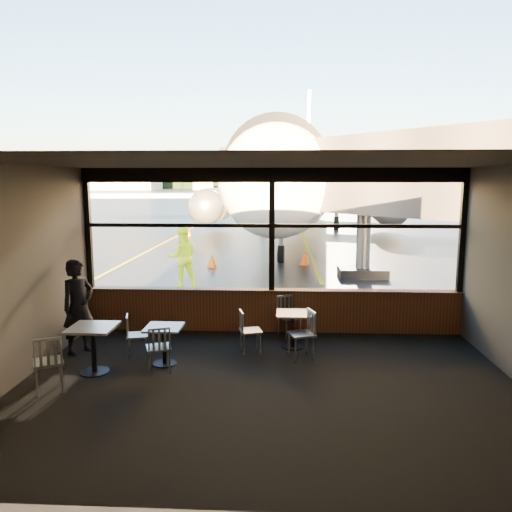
# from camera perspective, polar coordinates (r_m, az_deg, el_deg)

# --- Properties ---
(ground_plane) EXTENTS (520.00, 520.00, 0.00)m
(ground_plane) POSITION_cam_1_polar(r_m,az_deg,el_deg) (130.52, 2.84, 7.11)
(ground_plane) COLOR black
(ground_plane) RESTS_ON ground
(carpet_floor) EXTENTS (8.00, 6.00, 0.01)m
(carpet_floor) POSITION_cam_1_polar(r_m,az_deg,el_deg) (8.14, 1.33, -14.72)
(carpet_floor) COLOR black
(carpet_floor) RESTS_ON ground
(ceiling) EXTENTS (8.00, 6.00, 0.04)m
(ceiling) POSITION_cam_1_polar(r_m,az_deg,el_deg) (7.49, 1.43, 10.63)
(ceiling) COLOR #38332D
(ceiling) RESTS_ON ground
(wall_left) EXTENTS (0.04, 6.00, 3.50)m
(wall_left) POSITION_cam_1_polar(r_m,az_deg,el_deg) (8.70, -25.99, -2.10)
(wall_left) COLOR #474139
(wall_left) RESTS_ON ground
(wall_back) EXTENTS (8.00, 0.04, 3.50)m
(wall_back) POSITION_cam_1_polar(r_m,az_deg,el_deg) (4.72, 0.39, -9.68)
(wall_back) COLOR #474139
(wall_back) RESTS_ON ground
(window_sill) EXTENTS (8.00, 0.28, 0.90)m
(window_sill) POSITION_cam_1_polar(r_m,az_deg,el_deg) (10.84, 1.79, -6.30)
(window_sill) COLOR brown
(window_sill) RESTS_ON ground
(window_header) EXTENTS (8.00, 0.18, 0.30)m
(window_header) POSITION_cam_1_polar(r_m,az_deg,el_deg) (10.48, 1.86, 9.21)
(window_header) COLOR black
(window_header) RESTS_ON ground
(mullion_left) EXTENTS (0.12, 0.12, 2.60)m
(mullion_left) POSITION_cam_1_polar(r_m,az_deg,el_deg) (11.32, -18.62, 2.89)
(mullion_left) COLOR black
(mullion_left) RESTS_ON ground
(mullion_centre) EXTENTS (0.12, 0.12, 2.60)m
(mullion_centre) POSITION_cam_1_polar(r_m,az_deg,el_deg) (10.53, 1.83, 2.94)
(mullion_centre) COLOR black
(mullion_centre) RESTS_ON ground
(mullion_right) EXTENTS (0.12, 0.12, 2.60)m
(mullion_right) POSITION_cam_1_polar(r_m,az_deg,el_deg) (11.18, 22.54, 2.62)
(mullion_right) COLOR black
(mullion_right) RESTS_ON ground
(window_transom) EXTENTS (8.00, 0.10, 0.08)m
(window_transom) POSITION_cam_1_polar(r_m,az_deg,el_deg) (10.52, 1.83, 3.49)
(window_transom) COLOR black
(window_transom) RESTS_ON ground
(airliner) EXTENTS (35.58, 41.44, 11.84)m
(airliner) POSITION_cam_1_polar(r_m,az_deg,el_deg) (32.97, 5.02, 13.19)
(airliner) COLOR white
(airliner) RESTS_ON ground_plane
(jet_bridge) EXTENTS (9.62, 11.76, 5.13)m
(jet_bridge) POSITION_cam_1_polar(r_m,az_deg,el_deg) (16.35, 15.00, 5.94)
(jet_bridge) COLOR #2C2C2F
(jet_bridge) RESTS_ON ground_plane
(cafe_table_near) EXTENTS (0.64, 0.64, 0.71)m
(cafe_table_near) POSITION_cam_1_polar(r_m,az_deg,el_deg) (9.84, 4.25, -8.46)
(cafe_table_near) COLOR #9B968E
(cafe_table_near) RESTS_ON carpet_floor
(cafe_table_mid) EXTENTS (0.63, 0.63, 0.70)m
(cafe_table_mid) POSITION_cam_1_polar(r_m,az_deg,el_deg) (9.10, -10.43, -10.03)
(cafe_table_mid) COLOR gray
(cafe_table_mid) RESTS_ON carpet_floor
(cafe_table_left) EXTENTS (0.74, 0.74, 0.82)m
(cafe_table_left) POSITION_cam_1_polar(r_m,az_deg,el_deg) (8.99, -18.06, -10.15)
(cafe_table_left) COLOR #A39F96
(cafe_table_left) RESTS_ON carpet_floor
(chair_near_e) EXTENTS (0.63, 0.63, 0.91)m
(chair_near_e) POSITION_cam_1_polar(r_m,az_deg,el_deg) (9.25, 5.19, -8.94)
(chair_near_e) COLOR #B2ADA0
(chair_near_e) RESTS_ON carpet_floor
(chair_near_w) EXTENTS (0.54, 0.54, 0.82)m
(chair_near_w) POSITION_cam_1_polar(r_m,az_deg,el_deg) (9.56, -0.62, -8.59)
(chair_near_w) COLOR #BCB8A9
(chair_near_w) RESTS_ON carpet_floor
(chair_near_n) EXTENTS (0.65, 0.65, 0.87)m
(chair_near_n) POSITION_cam_1_polar(r_m,az_deg,el_deg) (10.46, 3.83, -6.95)
(chair_near_n) COLOR #B0AC9F
(chair_near_n) RESTS_ON carpet_floor
(chair_mid_s) EXTENTS (0.58, 0.58, 0.84)m
(chair_mid_s) POSITION_cam_1_polar(r_m,az_deg,el_deg) (8.77, -11.08, -10.30)
(chair_mid_s) COLOR #AEA89D
(chair_mid_s) RESTS_ON carpet_floor
(chair_mid_w) EXTENTS (0.54, 0.54, 0.81)m
(chair_mid_w) POSITION_cam_1_polar(r_m,az_deg,el_deg) (9.57, -13.39, -8.85)
(chair_mid_w) COLOR #AEA89D
(chair_mid_w) RESTS_ON carpet_floor
(chair_left_s) EXTENTS (0.67, 0.67, 0.91)m
(chair_left_s) POSITION_cam_1_polar(r_m,az_deg,el_deg) (8.50, -22.66, -11.17)
(chair_left_s) COLOR #B6B2A5
(chair_left_s) RESTS_ON carpet_floor
(passenger) EXTENTS (0.72, 0.78, 1.79)m
(passenger) POSITION_cam_1_polar(r_m,az_deg,el_deg) (9.97, -19.66, -5.49)
(passenger) COLOR black
(passenger) RESTS_ON carpet_floor
(ground_crew) EXTENTS (1.09, 0.96, 1.88)m
(ground_crew) POSITION_cam_1_polar(r_m,az_deg,el_deg) (15.31, -8.43, -0.13)
(ground_crew) COLOR #BFF219
(ground_crew) RESTS_ON ground_plane
(cone_nose) EXTENTS (0.41, 0.41, 0.56)m
(cone_nose) POSITION_cam_1_polar(r_m,az_deg,el_deg) (19.51, 5.58, -0.18)
(cone_nose) COLOR #EA3F07
(cone_nose) RESTS_ON ground_plane
(cone_wing) EXTENTS (0.32, 0.32, 0.45)m
(cone_wing) POSITION_cam_1_polar(r_m,az_deg,el_deg) (30.06, -7.72, 2.73)
(cone_wing) COLOR #F83F07
(cone_wing) RESTS_ON ground_plane
(hangar_left) EXTENTS (45.00, 18.00, 11.00)m
(hangar_left) POSITION_cam_1_polar(r_m,az_deg,el_deg) (203.01, -17.53, 8.79)
(hangar_left) COLOR silver
(hangar_left) RESTS_ON ground_plane
(hangar_mid) EXTENTS (38.00, 15.00, 10.00)m
(hangar_mid) POSITION_cam_1_polar(r_m,az_deg,el_deg) (195.49, 2.89, 9.05)
(hangar_mid) COLOR silver
(hangar_mid) RESTS_ON ground_plane
(hangar_right) EXTENTS (50.00, 20.00, 12.00)m
(hangar_right) POSITION_cam_1_polar(r_m,az_deg,el_deg) (197.76, 20.77, 8.80)
(hangar_right) COLOR silver
(hangar_right) RESTS_ON ground_plane
(fuel_tank_a) EXTENTS (8.00, 8.00, 6.00)m
(fuel_tank_a) POSITION_cam_1_polar(r_m,az_deg,el_deg) (194.83, -6.07, 8.43)
(fuel_tank_a) COLOR silver
(fuel_tank_a) RESTS_ON ground_plane
(fuel_tank_b) EXTENTS (8.00, 8.00, 6.00)m
(fuel_tank_b) POSITION_cam_1_polar(r_m,az_deg,el_deg) (193.54, -3.12, 8.46)
(fuel_tank_b) COLOR silver
(fuel_tank_b) RESTS_ON ground_plane
(fuel_tank_c) EXTENTS (8.00, 8.00, 6.00)m
(fuel_tank_c) POSITION_cam_1_polar(r_m,az_deg,el_deg) (192.75, -0.13, 8.47)
(fuel_tank_c) COLOR silver
(fuel_tank_c) RESTS_ON ground_plane
(treeline) EXTENTS (360.00, 3.00, 12.00)m
(treeline) POSITION_cam_1_polar(r_m,az_deg,el_deg) (220.50, 2.89, 9.25)
(treeline) COLOR black
(treeline) RESTS_ON ground_plane
(cone_extra) EXTENTS (0.37, 0.37, 0.52)m
(cone_extra) POSITION_cam_1_polar(r_m,az_deg,el_deg) (18.93, -5.08, -0.52)
(cone_extra) COLOR #EC4F07
(cone_extra) RESTS_ON ground_plane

